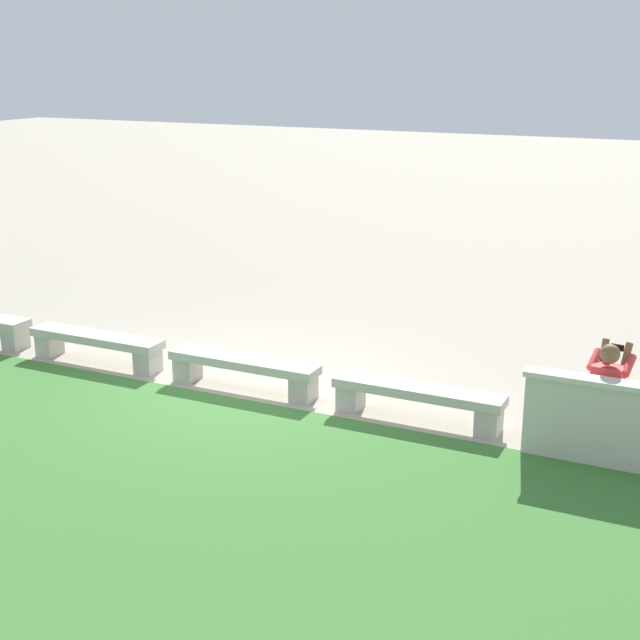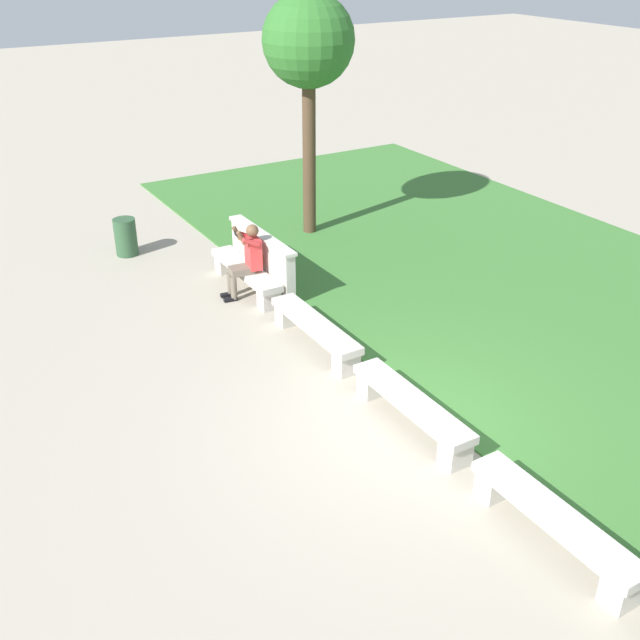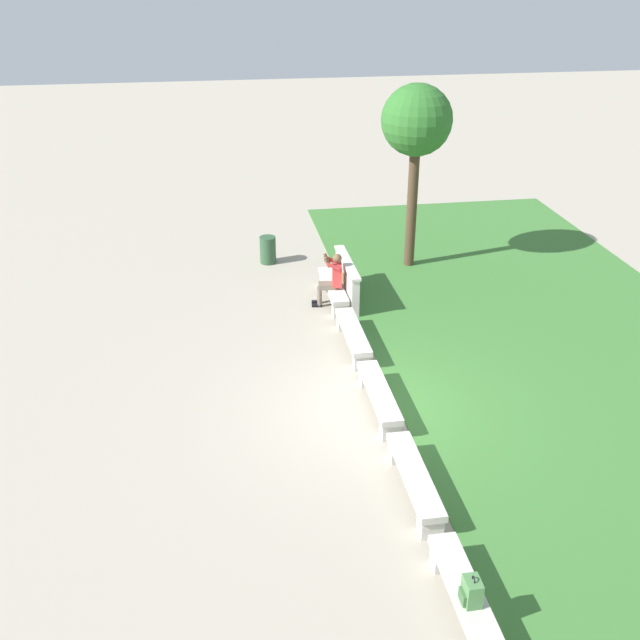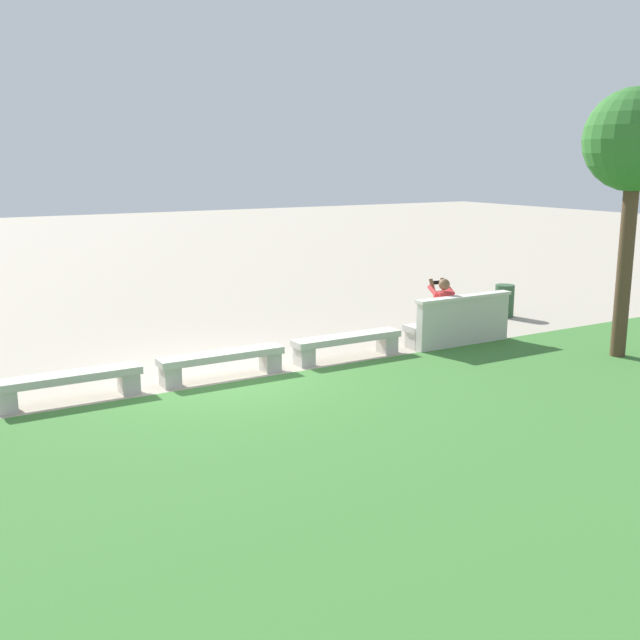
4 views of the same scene
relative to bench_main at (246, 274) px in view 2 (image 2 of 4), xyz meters
The scene contains 10 objects.
ground_plane 4.97m from the bench_main, ahead, with size 80.00×80.00×0.00m, color #A89E8C.
grass_strip 6.62m from the bench_main, 41.46° to the left, with size 24.08×8.00×0.03m, color #3D7533.
bench_main is the anchor object (origin of this frame).
bench_near 2.48m from the bench_main, ahead, with size 2.16×0.40×0.45m.
bench_mid 4.96m from the bench_main, ahead, with size 2.16×0.40×0.45m.
bench_far 7.44m from the bench_main, ahead, with size 2.16×0.40×0.45m.
backrest_wall_with_plaque 0.40m from the bench_main, 90.00° to the left, with size 2.23×0.24×1.01m.
person_photographer 0.50m from the bench_main, 16.98° to the right, with size 0.51×0.76×1.32m.
tree_left_background 4.71m from the bench_main, 128.21° to the left, with size 1.81×1.81×4.84m.
trash_bin 3.03m from the bench_main, 153.54° to the right, with size 0.44×0.44×0.75m, color #2D5133.
Camera 2 is at (6.36, -5.16, 5.82)m, focal length 42.00 mm.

